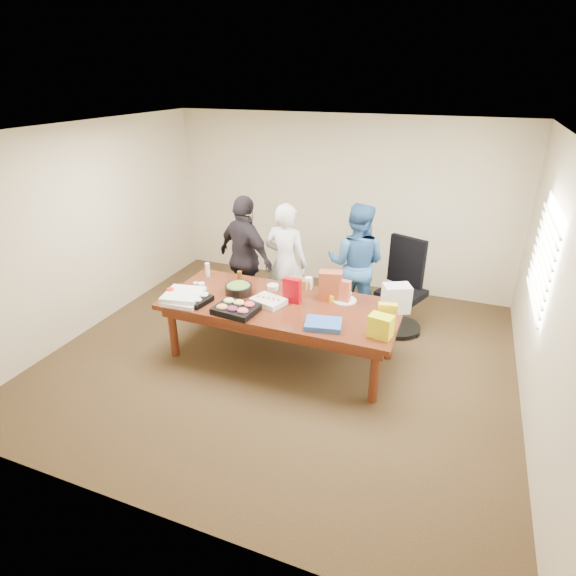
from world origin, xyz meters
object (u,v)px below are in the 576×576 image
at_px(office_chair, 402,290).
at_px(sheet_cake, 269,301).
at_px(conference_table, 281,330).
at_px(salad_bowl, 239,289).
at_px(person_center, 286,263).
at_px(person_right, 356,264).

bearing_deg(office_chair, sheet_cake, -116.29).
bearing_deg(conference_table, salad_bowl, 174.06).
relative_size(person_center, person_right, 1.00).
bearing_deg(salad_bowl, person_center, 73.17).
xyz_separation_m(conference_table, salad_bowl, (-0.59, 0.06, 0.43)).
relative_size(conference_table, sheet_cake, 7.51).
xyz_separation_m(conference_table, office_chair, (1.25, 1.19, 0.23)).
distance_m(office_chair, person_right, 0.71).
bearing_deg(sheet_cake, conference_table, 45.32).
height_order(person_right, sheet_cake, person_right).
bearing_deg(sheet_cake, salad_bowl, -178.02).
height_order(office_chair, salad_bowl, office_chair).
bearing_deg(office_chair, person_right, -166.96).
bearing_deg(sheet_cake, person_right, 79.48).
height_order(person_right, salad_bowl, person_right).
distance_m(office_chair, person_center, 1.60).
relative_size(office_chair, person_center, 0.72).
bearing_deg(salad_bowl, person_right, 46.09).
xyz_separation_m(office_chair, sheet_cake, (-1.38, -1.26, 0.17)).
bearing_deg(conference_table, sheet_cake, -152.25).
relative_size(person_center, sheet_cake, 4.56).
xyz_separation_m(conference_table, sheet_cake, (-0.13, -0.07, 0.41)).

